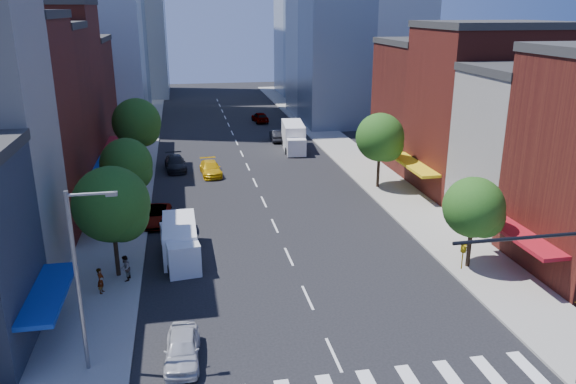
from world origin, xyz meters
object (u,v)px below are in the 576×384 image
at_px(parked_car_rear, 175,163).
at_px(traffic_car_far, 260,117).
at_px(cargo_van_near, 180,240).
at_px(parked_car_third, 155,215).
at_px(cargo_van_far, 180,249).
at_px(parked_car_second, 180,227).
at_px(traffic_car_oncoming, 277,135).
at_px(pedestrian_far, 125,268).
at_px(box_truck, 294,138).
at_px(parked_car_front, 182,348).
at_px(taxi, 211,168).
at_px(pedestrian_near, 101,281).

distance_m(parked_car_rear, traffic_car_far, 27.85).
distance_m(cargo_van_near, traffic_car_far, 48.92).
distance_m(parked_car_third, cargo_van_far, 8.49).
bearing_deg(parked_car_second, parked_car_third, 128.67).
height_order(traffic_car_oncoming, pedestrian_far, pedestrian_far).
bearing_deg(box_truck, cargo_van_near, -110.00).
bearing_deg(pedestrian_far, cargo_van_far, 131.09).
xyz_separation_m(parked_car_second, pedestrian_far, (-3.44, -7.37, 0.30)).
distance_m(parked_car_third, parked_car_rear, 15.87).
height_order(parked_car_rear, cargo_van_far, cargo_van_far).
height_order(parked_car_front, cargo_van_far, cargo_van_far).
height_order(cargo_van_far, taxi, cargo_van_far).
height_order(parked_car_third, cargo_van_near, cargo_van_near).
relative_size(taxi, pedestrian_near, 2.97).
relative_size(cargo_van_near, taxi, 1.18).
xyz_separation_m(parked_car_front, taxi, (3.30, 32.66, -0.01)).
bearing_deg(parked_car_rear, taxi, -41.43).
xyz_separation_m(parked_car_front, traffic_car_far, (12.43, 60.10, 0.07)).
relative_size(taxi, pedestrian_far, 2.90).
bearing_deg(taxi, parked_car_second, -105.58).
height_order(parked_car_front, taxi, parked_car_front).
xyz_separation_m(parked_car_third, traffic_car_oncoming, (14.86, 27.55, 0.08)).
bearing_deg(taxi, pedestrian_far, -110.02).
distance_m(parked_car_second, cargo_van_far, 5.29).
bearing_deg(box_truck, parked_car_front, -102.81).
distance_m(parked_car_third, taxi, 14.13).
height_order(taxi, traffic_car_oncoming, traffic_car_oncoming).
height_order(cargo_van_near, traffic_car_far, cargo_van_near).
distance_m(parked_car_front, parked_car_rear, 35.34).
xyz_separation_m(parked_car_front, cargo_van_far, (0.02, 11.32, 0.38)).
xyz_separation_m(parked_car_rear, cargo_van_near, (0.32, -22.56, 0.45)).
bearing_deg(pedestrian_far, parked_car_third, -178.12).
bearing_deg(box_truck, taxi, -133.41).
bearing_deg(cargo_van_near, parked_car_second, 89.35).
bearing_deg(pedestrian_near, parked_car_second, -18.68).
xyz_separation_m(parked_car_third, traffic_car_far, (14.43, 40.54, 0.12)).
distance_m(parked_car_rear, cargo_van_near, 22.57).
distance_m(traffic_car_oncoming, traffic_car_far, 13.00).
bearing_deg(parked_car_rear, parked_car_second, -93.94).
relative_size(taxi, traffic_car_oncoming, 1.07).
distance_m(parked_car_rear, pedestrian_far, 26.31).
bearing_deg(traffic_car_oncoming, pedestrian_near, 68.18).
relative_size(box_truck, pedestrian_far, 4.86).
relative_size(cargo_van_near, box_truck, 0.70).
distance_m(cargo_van_near, box_truck, 32.39).
xyz_separation_m(parked_car_second, cargo_van_far, (0.02, -5.27, 0.41)).
height_order(parked_car_second, box_truck, box_truck).
relative_size(parked_car_second, parked_car_third, 0.87).
distance_m(cargo_van_far, traffic_car_far, 50.33).
relative_size(traffic_car_oncoming, traffic_car_far, 0.98).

